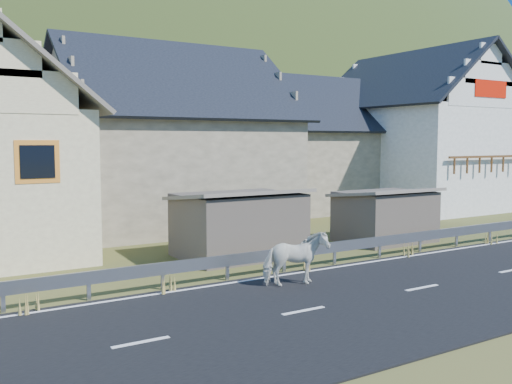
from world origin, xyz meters
TOP-DOWN VIEW (x-y plane):
  - ground at (0.00, 0.00)m, footprint 160.00×160.00m
  - road at (0.00, 0.00)m, footprint 60.00×7.00m
  - lane_markings at (0.00, 0.00)m, footprint 60.00×6.60m
  - guardrail at (-0.00, 3.68)m, footprint 28.10×0.09m
  - shed_left at (-2.00, 6.50)m, footprint 4.30×3.30m
  - shed_right at (4.50, 6.00)m, footprint 3.80×2.90m
  - house_stone_a at (-1.00, 15.00)m, footprint 10.80×9.80m
  - house_stone_b at (9.00, 17.00)m, footprint 9.80×8.80m
  - house_white at (15.00, 14.00)m, footprint 8.80×10.80m
  - horse at (-2.76, 2.04)m, footprint 1.14×1.90m

SIDE VIEW (x-z plane):
  - ground at x=0.00m, z-range 0.00..0.00m
  - road at x=0.00m, z-range 0.00..0.04m
  - lane_markings at x=0.00m, z-range 0.04..0.05m
  - guardrail at x=0.00m, z-range 0.19..0.94m
  - horse at x=-2.76m, z-range 0.04..1.54m
  - shed_right at x=4.50m, z-range -0.10..2.10m
  - shed_left at x=-2.00m, z-range -0.10..2.30m
  - house_stone_b at x=9.00m, z-range 0.19..8.29m
  - house_stone_a at x=-1.00m, z-range 0.18..9.08m
  - house_white at x=15.00m, z-range 0.21..9.91m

